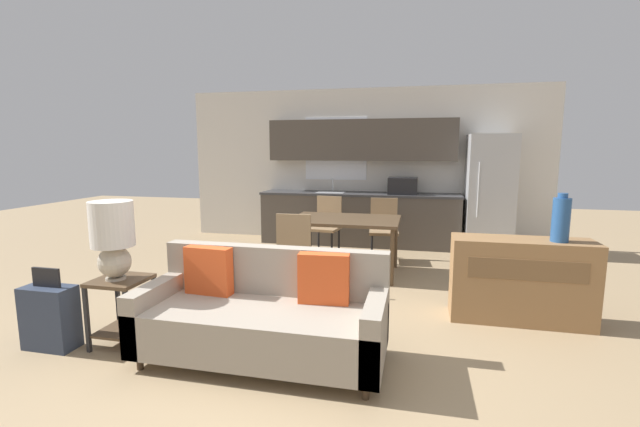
% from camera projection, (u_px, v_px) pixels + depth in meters
% --- Properties ---
extents(ground_plane, '(20.00, 20.00, 0.00)m').
position_uv_depth(ground_plane, '(283.00, 360.00, 3.38)').
color(ground_plane, '#9E8460').
extents(wall_back, '(6.40, 0.07, 2.70)m').
position_uv_depth(wall_back, '(362.00, 166.00, 7.63)').
color(wall_back, silver).
rests_on(wall_back, ground_plane).
extents(kitchen_counter, '(3.41, 0.65, 2.15)m').
position_uv_depth(kitchen_counter, '(360.00, 196.00, 7.42)').
color(kitchen_counter, '#4C443D').
rests_on(kitchen_counter, ground_plane).
extents(refrigerator, '(0.71, 0.74, 1.88)m').
position_uv_depth(refrigerator, '(489.00, 194.00, 6.84)').
color(refrigerator, '#B7BABC').
rests_on(refrigerator, ground_plane).
extents(dining_table, '(1.41, 0.95, 0.74)m').
position_uv_depth(dining_table, '(345.00, 223.00, 5.65)').
color(dining_table, brown).
rests_on(dining_table, ground_plane).
extents(couch, '(1.91, 0.80, 0.85)m').
position_uv_depth(couch, '(265.00, 316.00, 3.39)').
color(couch, '#3D2D1E').
rests_on(couch, ground_plane).
extents(side_table, '(0.41, 0.41, 0.58)m').
position_uv_depth(side_table, '(122.00, 301.00, 3.60)').
color(side_table, brown).
rests_on(side_table, ground_plane).
extents(table_lamp, '(0.34, 0.34, 0.65)m').
position_uv_depth(table_lamp, '(113.00, 235.00, 3.49)').
color(table_lamp, '#B2A893').
rests_on(table_lamp, side_table).
extents(credenza, '(1.28, 0.43, 0.81)m').
position_uv_depth(credenza, '(520.00, 280.00, 4.11)').
color(credenza, olive).
rests_on(credenza, ground_plane).
extents(vase, '(0.15, 0.15, 0.45)m').
position_uv_depth(vase, '(561.00, 219.00, 3.91)').
color(vase, '#234C84').
rests_on(vase, credenza).
extents(dining_chair_far_left, '(0.47, 0.47, 0.92)m').
position_uv_depth(dining_chair_far_left, '(327.00, 223.00, 6.61)').
color(dining_chair_far_left, '#997A56').
rests_on(dining_chair_far_left, ground_plane).
extents(dining_chair_far_right, '(0.46, 0.46, 0.92)m').
position_uv_depth(dining_chair_far_right, '(384.00, 226.00, 6.35)').
color(dining_chair_far_right, '#997A56').
rests_on(dining_chair_far_right, ground_plane).
extents(dining_chair_near_left, '(0.44, 0.44, 0.92)m').
position_uv_depth(dining_chair_near_left, '(296.00, 247.00, 5.00)').
color(dining_chair_near_left, '#997A56').
rests_on(dining_chair_near_left, ground_plane).
extents(suitcase, '(0.43, 0.22, 0.69)m').
position_uv_depth(suitcase, '(50.00, 317.00, 3.55)').
color(suitcase, '#2D384C').
rests_on(suitcase, ground_plane).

